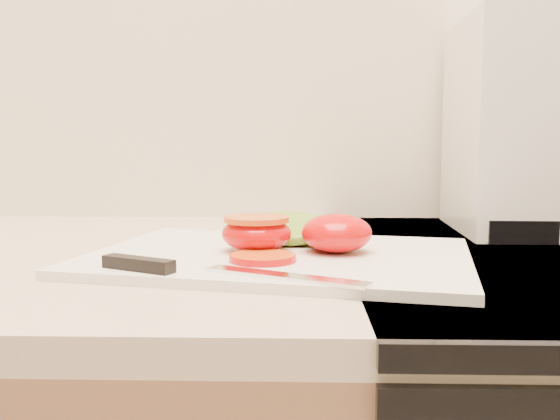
{
  "coord_description": "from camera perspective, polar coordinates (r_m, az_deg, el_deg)",
  "views": [
    {
      "loc": [
        0.12,
        0.95,
        1.06
      ],
      "look_at": [
        0.1,
        1.62,
        0.99
      ],
      "focal_mm": 40.0,
      "sensor_mm": 36.0,
      "label": 1
    }
  ],
  "objects": [
    {
      "name": "cutting_board",
      "position": [
        0.67,
        -0.02,
        -4.32
      ],
      "size": [
        0.45,
        0.36,
        0.01
      ],
      "primitive_type": "cube",
      "rotation": [
        0.0,
        0.0,
        -0.21
      ],
      "color": "white",
      "rests_on": "counter"
    },
    {
      "name": "appliance",
      "position": [
        0.96,
        21.88,
        7.11
      ],
      "size": [
        0.21,
        0.26,
        0.3
      ],
      "primitive_type": "cube",
      "rotation": [
        0.0,
        0.0,
        -0.04
      ],
      "color": "white",
      "rests_on": "counter"
    },
    {
      "name": "knife",
      "position": [
        0.58,
        -7.87,
        -5.33
      ],
      "size": [
        0.25,
        0.1,
        0.01
      ],
      "rotation": [
        0.0,
        0.0,
        -0.47
      ],
      "color": "silver",
      "rests_on": "cutting_board"
    },
    {
      "name": "lettuce_leaf_0",
      "position": [
        0.76,
        0.21,
        -1.7
      ],
      "size": [
        0.18,
        0.17,
        0.03
      ],
      "primitive_type": "ellipsoid",
      "rotation": [
        0.0,
        0.0,
        -0.7
      ],
      "color": "#77B931",
      "rests_on": "cutting_board"
    },
    {
      "name": "tomato_half_cut",
      "position": [
        0.68,
        -2.16,
        -2.03
      ],
      "size": [
        0.08,
        0.08,
        0.04
      ],
      "color": "red",
      "rests_on": "cutting_board"
    },
    {
      "name": "lettuce_leaf_1",
      "position": [
        0.75,
        4.02,
        -1.85
      ],
      "size": [
        0.15,
        0.14,
        0.03
      ],
      "primitive_type": "ellipsoid",
      "rotation": [
        0.0,
        0.0,
        0.75
      ],
      "color": "#77B931",
      "rests_on": "cutting_board"
    },
    {
      "name": "tomato_half_dome",
      "position": [
        0.67,
        5.2,
        -2.1
      ],
      "size": [
        0.08,
        0.08,
        0.04
      ],
      "primitive_type": "ellipsoid",
      "color": "red",
      "rests_on": "cutting_board"
    },
    {
      "name": "tomato_slice_0",
      "position": [
        0.63,
        -1.59,
        -4.37
      ],
      "size": [
        0.07,
        0.07,
        0.01
      ],
      "primitive_type": "cylinder",
      "color": "orange",
      "rests_on": "cutting_board"
    }
  ]
}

